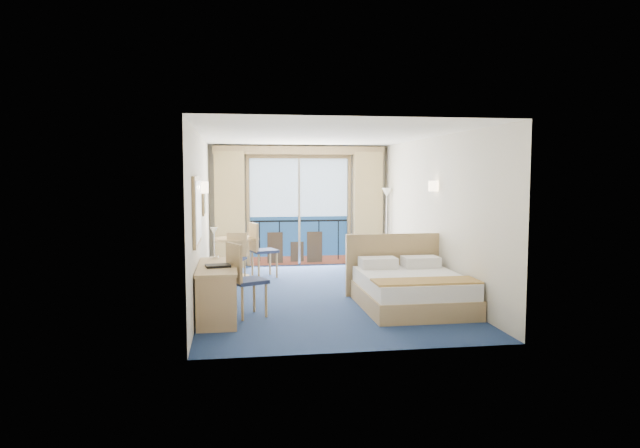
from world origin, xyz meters
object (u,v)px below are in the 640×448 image
Objects in this scene: bed at (411,288)px; table_chair_b at (235,254)px; floor_lamp at (387,207)px; desk_chair at (242,275)px; desk at (217,295)px; round_table at (237,247)px; nightstand at (415,273)px; armchair at (392,259)px; table_chair_a at (260,247)px.

bed is 2.13× the size of table_chair_b.
floor_lamp is 3.65m from table_chair_b.
desk_chair reaches higher than table_chair_b.
floor_lamp is at bearing -63.33° from desk_chair.
desk is 3.21m from table_chair_b.
table_chair_b is (0.27, 3.20, 0.11)m from desk.
floor_lamp is (0.66, 3.84, 1.03)m from bed.
desk_chair is at bearing -89.13° from round_table.
desk is at bearing 114.09° from desk_chair.
nightstand is 2.57m from floor_lamp.
armchair is at bearing 80.73° from bed.
bed is at bearing -99.80° from floor_lamp.
desk_chair is 3.25m from round_table.
desk_chair is at bearing 12.12° from armchair.
table_chair_a is (-2.18, 2.94, 0.32)m from bed.
nightstand is 0.32× the size of desk.
floor_lamp is at bearing 87.65° from nightstand.
floor_lamp is at bearing 51.20° from desk.
floor_lamp is 1.88× the size of table_chair_b.
table_chair_b is at bearing 85.25° from desk.
nightstand is at bearing 31.43° from desk.
desk_chair is (-3.24, -4.07, -0.72)m from floor_lamp.
bed is 3.67m from table_chair_a.
bed is at bearing -110.63° from nightstand.
armchair is 0.52× the size of desk.
floor_lamp is 3.06m from table_chair_a.
bed is 2.26× the size of round_table.
desk is 3.67m from round_table.
table_chair_b is (-3.07, 0.10, 0.14)m from armchair.
floor_lamp is at bearing -130.76° from armchair.
table_chair_a is at bearing -10.84° from round_table.
table_chair_a is (0.45, -0.09, 0.02)m from round_table.
table_chair_a is at bearing -40.40° from armchair.
table_chair_a is at bearing 152.42° from nightstand.
floor_lamp is 5.80m from desk.
desk reaches higher than nightstand.
table_chair_b is (-3.33, -1.27, -0.80)m from floor_lamp.
table_chair_b is at bearing -31.85° from armchair.
bed is at bearing -160.45° from table_chair_a.
round_table is (-2.63, 3.03, 0.30)m from bed.
armchair is at bearing 15.77° from table_chair_b.
nightstand is 0.58× the size of round_table.
table_chair_a reaches higher than table_chair_b.
table_chair_a is at bearing 55.26° from table_chair_b.
desk_chair is (-3.14, -1.73, 0.35)m from nightstand.
desk is at bearing -148.57° from nightstand.
round_table is at bearing 62.19° from table_chair_a.
table_chair_b reaches higher than armchair.
bed is 1.84× the size of desk_chair.
round_table is (0.30, 3.66, 0.18)m from desk.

